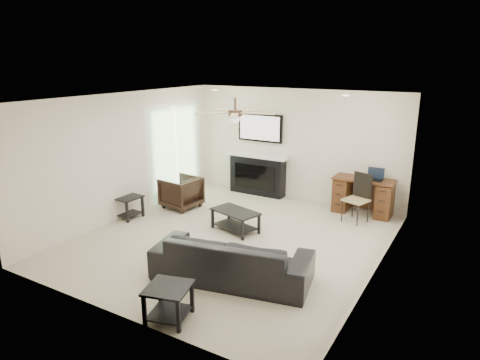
{
  "coord_description": "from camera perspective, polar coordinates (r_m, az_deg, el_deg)",
  "views": [
    {
      "loc": [
        3.69,
        -6.06,
        3.12
      ],
      "look_at": [
        0.03,
        0.2,
        1.06
      ],
      "focal_mm": 32.0,
      "sensor_mm": 36.0,
      "label": 1
    }
  ],
  "objects": [
    {
      "name": "room_shell",
      "position": [
        7.21,
        0.55,
        4.37
      ],
      "size": [
        5.5,
        5.54,
        2.52
      ],
      "color": "beige",
      "rests_on": "ground"
    },
    {
      "name": "sofa",
      "position": [
        6.3,
        -1.08,
        -10.4
      ],
      "size": [
        2.42,
        1.33,
        0.67
      ],
      "primitive_type": "imported",
      "rotation": [
        0.0,
        0.0,
        3.34
      ],
      "color": "black",
      "rests_on": "ground"
    },
    {
      "name": "armchair",
      "position": [
        9.33,
        -7.87,
        -1.64
      ],
      "size": [
        0.82,
        0.8,
        0.68
      ],
      "primitive_type": "imported",
      "rotation": [
        0.0,
        0.0,
        -1.69
      ],
      "color": "black",
      "rests_on": "ground"
    },
    {
      "name": "coffee_table",
      "position": [
        8.03,
        -0.63,
        -5.46
      ],
      "size": [
        1.0,
        0.73,
        0.4
      ],
      "primitive_type": "cube",
      "rotation": [
        0.0,
        0.0,
        -0.28
      ],
      "color": "black",
      "rests_on": "ground"
    },
    {
      "name": "end_table_near",
      "position": [
        5.54,
        -9.47,
        -15.87
      ],
      "size": [
        0.64,
        0.64,
        0.45
      ],
      "primitive_type": "cube",
      "rotation": [
        0.0,
        0.0,
        0.27
      ],
      "color": "black",
      "rests_on": "ground"
    },
    {
      "name": "end_table_left",
      "position": [
        8.98,
        -14.76,
        -3.5
      ],
      "size": [
        0.52,
        0.52,
        0.45
      ],
      "primitive_type": "cube",
      "rotation": [
        0.0,
        0.0,
        -0.04
      ],
      "color": "black",
      "rests_on": "ground"
    },
    {
      "name": "fireplace_unit",
      "position": [
        10.01,
        2.33,
        3.36
      ],
      "size": [
        1.52,
        0.34,
        1.91
      ],
      "primitive_type": "cube",
      "color": "black",
      "rests_on": "ground"
    },
    {
      "name": "desk",
      "position": [
        9.22,
        16.09,
        -2.07
      ],
      "size": [
        1.22,
        0.56,
        0.76
      ],
      "primitive_type": "cube",
      "color": "#371A0D",
      "rests_on": "ground"
    },
    {
      "name": "desk_chair",
      "position": [
        8.68,
        15.22,
        -2.39
      ],
      "size": [
        0.54,
        0.55,
        0.97
      ],
      "primitive_type": "cube",
      "rotation": [
        0.0,
        0.0,
        -0.33
      ],
      "color": "black",
      "rests_on": "ground"
    },
    {
      "name": "laptop",
      "position": [
        9.03,
        17.52,
        0.71
      ],
      "size": [
        0.33,
        0.24,
        0.23
      ],
      "primitive_type": "cube",
      "color": "black",
      "rests_on": "desk"
    }
  ]
}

